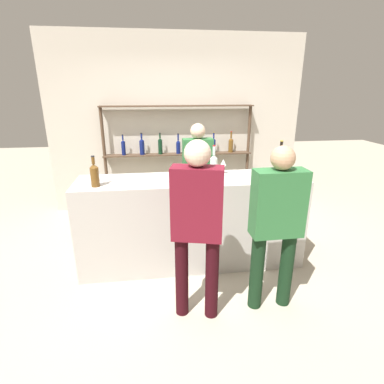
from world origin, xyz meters
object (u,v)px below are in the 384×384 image
at_px(counter_bottle_2, 95,174).
at_px(customer_right, 277,219).
at_px(customer_center, 197,220).
at_px(server_behind_counter, 198,170).
at_px(counter_bottle_1, 196,166).
at_px(counter_bottle_3, 214,164).
at_px(counter_bottle_0, 280,160).
at_px(wine_glass, 223,163).

xyz_separation_m(counter_bottle_2, customer_right, (1.63, -0.71, -0.27)).
bearing_deg(customer_center, server_behind_counter, 5.30).
height_order(counter_bottle_1, counter_bottle_3, counter_bottle_3).
bearing_deg(server_behind_counter, customer_center, -10.48).
height_order(counter_bottle_0, customer_center, customer_center).
distance_m(counter_bottle_0, counter_bottle_3, 0.81).
xyz_separation_m(counter_bottle_2, server_behind_counter, (1.19, 1.00, -0.26)).
relative_size(counter_bottle_1, wine_glass, 2.00).
bearing_deg(customer_right, wine_glass, 13.55).
height_order(wine_glass, customer_center, customer_center).
bearing_deg(customer_center, counter_bottle_2, 65.11).
height_order(counter_bottle_0, customer_right, customer_right).
xyz_separation_m(counter_bottle_0, counter_bottle_3, (-0.80, -0.07, -0.01)).
bearing_deg(counter_bottle_2, customer_right, -23.42).
bearing_deg(customer_center, counter_bottle_1, 6.23).
height_order(wine_glass, customer_right, customer_right).
bearing_deg(counter_bottle_3, customer_center, -108.68).
distance_m(customer_right, customer_center, 0.71).
distance_m(customer_center, server_behind_counter, 1.76).
bearing_deg(wine_glass, server_behind_counter, 105.22).
relative_size(counter_bottle_2, counter_bottle_3, 0.91).
bearing_deg(counter_bottle_1, counter_bottle_2, -170.46).
relative_size(wine_glass, server_behind_counter, 0.11).
relative_size(counter_bottle_1, customer_center, 0.21).
height_order(customer_right, customer_center, customer_center).
bearing_deg(counter_bottle_3, counter_bottle_1, -164.73).
bearing_deg(counter_bottle_3, wine_glass, 26.21).
bearing_deg(counter_bottle_2, counter_bottle_0, 8.24).
xyz_separation_m(counter_bottle_0, customer_right, (-0.43, -1.00, -0.29)).
distance_m(counter_bottle_3, server_behind_counter, 0.81).
xyz_separation_m(counter_bottle_1, server_behind_counter, (0.14, 0.82, -0.26)).
relative_size(counter_bottle_0, counter_bottle_1, 1.09).
height_order(counter_bottle_1, customer_center, customer_center).
relative_size(counter_bottle_1, customer_right, 0.22).
bearing_deg(customer_center, counter_bottle_0, -33.51).
relative_size(counter_bottle_0, server_behind_counter, 0.24).
bearing_deg(wine_glass, counter_bottle_0, 0.38).
height_order(counter_bottle_3, customer_right, customer_right).
height_order(counter_bottle_2, wine_glass, counter_bottle_2).
distance_m(counter_bottle_1, customer_right, 1.09).
xyz_separation_m(wine_glass, customer_center, (-0.45, -1.04, -0.22)).
height_order(counter_bottle_2, customer_right, customer_right).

